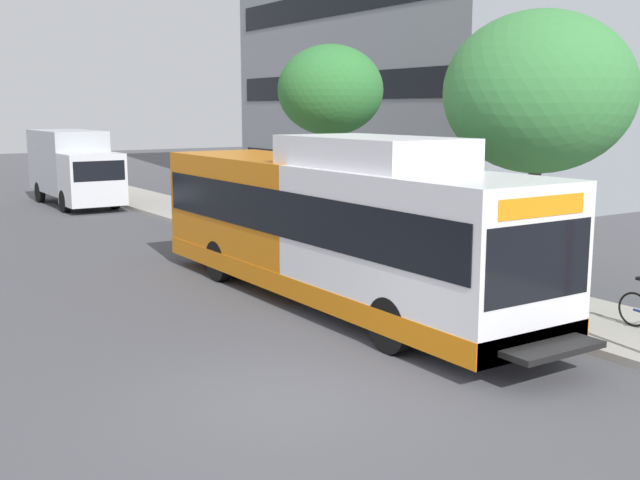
# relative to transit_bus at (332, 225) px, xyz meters

# --- Properties ---
(ground_plane) EXTENTS (120.00, 120.00, 0.00)m
(ground_plane) POSITION_rel_transit_bus_xyz_m (-3.83, 3.50, -1.70)
(ground_plane) COLOR #4C4C51
(sidewalk_curb) EXTENTS (3.00, 56.00, 0.14)m
(sidewalk_curb) POSITION_rel_transit_bus_xyz_m (3.17, 1.50, -1.63)
(sidewalk_curb) COLOR #A8A399
(sidewalk_curb) RESTS_ON ground
(transit_bus) EXTENTS (2.58, 12.25, 3.65)m
(transit_bus) POSITION_rel_transit_bus_xyz_m (0.00, 0.00, 0.00)
(transit_bus) COLOR white
(transit_bus) RESTS_ON ground
(street_tree_near_stop) EXTENTS (4.16, 4.16, 6.17)m
(street_tree_near_stop) POSITION_rel_transit_bus_xyz_m (4.15, -1.92, 2.83)
(street_tree_near_stop) COLOR #4C3823
(street_tree_near_stop) RESTS_ON sidewalk_curb
(street_tree_mid_block) EXTENTS (3.25, 3.25, 6.00)m
(street_tree_mid_block) POSITION_rel_transit_bus_xyz_m (4.20, 6.30, 3.03)
(street_tree_mid_block) COLOR #4C3823
(street_tree_mid_block) RESTS_ON sidewalk_curb
(box_truck_background) EXTENTS (2.32, 7.01, 3.25)m
(box_truck_background) POSITION_rel_transit_bus_xyz_m (0.18, 20.43, 0.04)
(box_truck_background) COLOR silver
(box_truck_background) RESTS_ON ground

